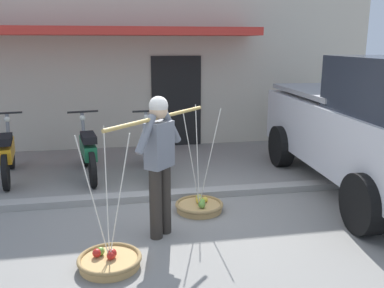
{
  "coord_description": "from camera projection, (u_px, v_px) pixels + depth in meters",
  "views": [
    {
      "loc": [
        -0.85,
        -5.13,
        2.28
      ],
      "look_at": [
        0.21,
        0.6,
        0.85
      ],
      "focal_mm": 38.76,
      "sensor_mm": 36.0,
      "label": 1
    }
  ],
  "objects": [
    {
      "name": "ground_plane",
      "position": [
        185.0,
        216.0,
        5.59
      ],
      "size": [
        90.0,
        90.0,
        0.0
      ],
      "primitive_type": "plane",
      "color": "gray"
    },
    {
      "name": "sidewalk_curb",
      "position": [
        177.0,
        194.0,
        6.25
      ],
      "size": [
        20.0,
        0.24,
        0.1
      ],
      "primitive_type": "cube",
      "color": "gray",
      "rests_on": "ground"
    },
    {
      "name": "fruit_vendor",
      "position": [
        159.0,
        157.0,
        4.82
      ],
      "size": [
        1.25,
        1.32,
        1.7
      ],
      "color": "#2D2823",
      "rests_on": "ground"
    },
    {
      "name": "fruit_basket_left_side",
      "position": [
        109.0,
        260.0,
        4.31
      ],
      "size": [
        0.67,
        0.67,
        1.45
      ],
      "color": "tan",
      "rests_on": "ground"
    },
    {
      "name": "fruit_basket_right_side",
      "position": [
        199.0,
        205.0,
        5.76
      ],
      "size": [
        0.67,
        0.67,
        1.45
      ],
      "color": "tan",
      "rests_on": "ground"
    },
    {
      "name": "motorcycle_nearest_shop",
      "position": [
        7.0,
        153.0,
        7.01
      ],
      "size": [
        0.54,
        1.81,
        1.09
      ],
      "color": "black",
      "rests_on": "ground"
    },
    {
      "name": "motorcycle_second_in_row",
      "position": [
        88.0,
        151.0,
        7.15
      ],
      "size": [
        0.54,
        1.81,
        1.09
      ],
      "color": "black",
      "rests_on": "ground"
    },
    {
      "name": "motorcycle_third_in_row",
      "position": [
        153.0,
        150.0,
        7.21
      ],
      "size": [
        0.54,
        1.82,
        1.09
      ],
      "color": "black",
      "rests_on": "ground"
    },
    {
      "name": "parked_truck",
      "position": [
        380.0,
        128.0,
        6.25
      ],
      "size": [
        2.33,
        4.78,
        2.1
      ],
      "color": "silver",
      "rests_on": "ground"
    },
    {
      "name": "storefront_building",
      "position": [
        90.0,
        49.0,
        11.03
      ],
      "size": [
        13.0,
        6.0,
        4.2
      ],
      "color": "beige",
      "rests_on": "ground"
    }
  ]
}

